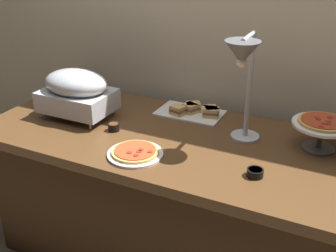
{
  "coord_description": "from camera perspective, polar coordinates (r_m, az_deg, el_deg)",
  "views": [
    {
      "loc": [
        0.81,
        -1.66,
        1.68
      ],
      "look_at": [
        -0.0,
        0.0,
        0.81
      ],
      "focal_mm": 44.58,
      "sensor_mm": 36.0,
      "label": 1
    }
  ],
  "objects": [
    {
      "name": "pizza_plate_front",
      "position": [
        1.89,
        -4.5,
        -3.67
      ],
      "size": [
        0.25,
        0.25,
        0.03
      ],
      "color": "white",
      "rests_on": "buffet_table"
    },
    {
      "name": "heat_lamp",
      "position": [
        1.81,
        10.25,
        8.32
      ],
      "size": [
        0.15,
        0.31,
        0.53
      ],
      "color": "#B7BABF",
      "rests_on": "buffet_table"
    },
    {
      "name": "back_wall",
      "position": [
        2.36,
        5.54,
        13.32
      ],
      "size": [
        4.4,
        0.04,
        2.4
      ],
      "primitive_type": "cube",
      "color": "#C6B593",
      "rests_on": "ground_plane"
    },
    {
      "name": "buffet_table",
      "position": [
        2.26,
        0.07,
        -9.8
      ],
      "size": [
        1.9,
        0.84,
        0.76
      ],
      "color": "brown",
      "rests_on": "ground_plane"
    },
    {
      "name": "sandwich_platter",
      "position": [
        2.29,
        3.67,
        2.06
      ],
      "size": [
        0.36,
        0.22,
        0.06
      ],
      "color": "white",
      "rests_on": "buffet_table"
    },
    {
      "name": "chafing_dish",
      "position": [
        2.28,
        -12.37,
        4.7
      ],
      "size": [
        0.38,
        0.27,
        0.26
      ],
      "color": "#B7BABF",
      "rests_on": "buffet_table"
    },
    {
      "name": "sauce_cup_far",
      "position": [
        1.76,
        11.82,
        -6.24
      ],
      "size": [
        0.07,
        0.07,
        0.03
      ],
      "color": "black",
      "rests_on": "buffet_table"
    },
    {
      "name": "pizza_plate_center",
      "position": [
        2.02,
        20.31,
        -0.01
      ],
      "size": [
        0.27,
        0.27,
        0.15
      ],
      "color": "#595B60",
      "rests_on": "buffet_table"
    },
    {
      "name": "sauce_cup_near",
      "position": [
        2.12,
        -7.43,
        -0.11
      ],
      "size": [
        0.06,
        0.06,
        0.04
      ],
      "color": "black",
      "rests_on": "buffet_table"
    }
  ]
}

